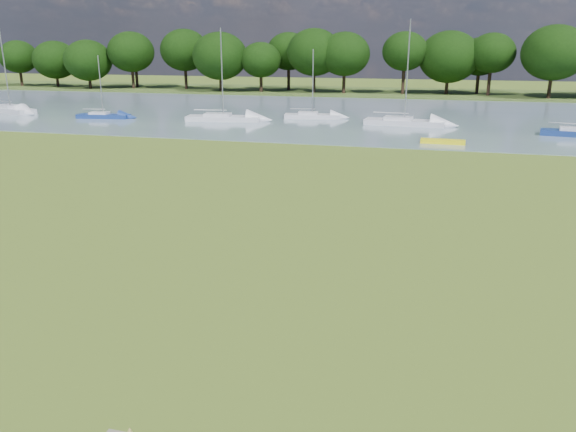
% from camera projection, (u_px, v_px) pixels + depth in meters
% --- Properties ---
extents(ground, '(220.00, 220.00, 0.00)m').
position_uv_depth(ground, '(325.00, 243.00, 22.46)').
color(ground, olive).
extents(river, '(220.00, 40.00, 0.10)m').
position_uv_depth(river, '(397.00, 116.00, 61.32)').
color(river, slate).
rests_on(river, ground).
extents(far_bank, '(220.00, 20.00, 0.40)m').
position_uv_depth(far_bank, '(410.00, 94.00, 89.08)').
color(far_bank, '#4C6626').
rests_on(far_bank, ground).
extents(kayak, '(3.46, 0.93, 0.34)m').
position_uv_depth(kayak, '(443.00, 141.00, 44.25)').
color(kayak, '#FDEF12').
rests_on(kayak, river).
extents(tree_line, '(144.90, 8.27, 10.01)m').
position_uv_depth(tree_line, '(420.00, 55.00, 83.32)').
color(tree_line, black).
rests_on(tree_line, far_bank).
extents(sailboat_0, '(7.46, 4.47, 9.42)m').
position_uv_depth(sailboat_0, '(10.00, 108.00, 63.87)').
color(sailboat_0, silver).
rests_on(sailboat_0, river).
extents(sailboat_1, '(7.75, 3.13, 9.05)m').
position_uv_depth(sailboat_1, '(223.00, 116.00, 57.25)').
color(sailboat_1, silver).
rests_on(sailboat_1, river).
extents(sailboat_4, '(5.63, 2.28, 6.42)m').
position_uv_depth(sailboat_4, '(103.00, 115.00, 59.26)').
color(sailboat_4, navy).
rests_on(sailboat_4, river).
extents(sailboat_5, '(5.99, 2.39, 7.04)m').
position_uv_depth(sailboat_5, '(312.00, 115.00, 59.06)').
color(sailboat_5, silver).
rests_on(sailboat_5, river).
extents(sailboat_6, '(7.76, 2.76, 9.74)m').
position_uv_depth(sailboat_6, '(404.00, 120.00, 54.22)').
color(sailboat_6, silver).
rests_on(sailboat_6, river).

